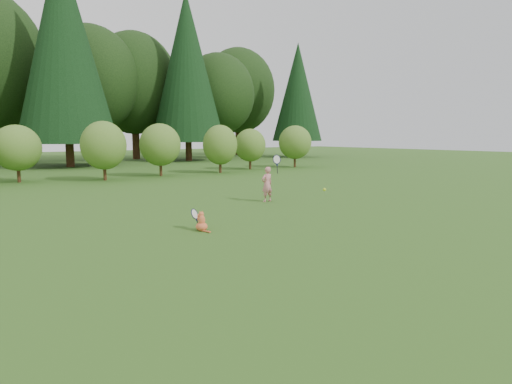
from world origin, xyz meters
TOP-DOWN VIEW (x-y plane):
  - ground at (0.00, 0.00)m, footprint 100.00×100.00m
  - shrub_row at (0.00, 13.00)m, footprint 28.00×3.00m
  - woodland_backdrop at (0.00, 23.00)m, footprint 48.00×10.00m
  - child at (2.27, 3.08)m, footprint 0.60×0.37m
  - cat at (-1.29, 0.72)m, footprint 0.37×0.64m
  - tennis_ball at (1.36, -0.26)m, footprint 0.07×0.07m

SIDE VIEW (x-z plane):
  - ground at x=0.00m, z-range 0.00..0.00m
  - cat at x=-1.29m, z-range -0.06..0.50m
  - child at x=2.27m, z-range -0.24..1.35m
  - tennis_ball at x=1.36m, z-range 0.74..0.82m
  - shrub_row at x=0.00m, z-range 0.00..2.80m
  - woodland_backdrop at x=0.00m, z-range 0.00..15.00m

